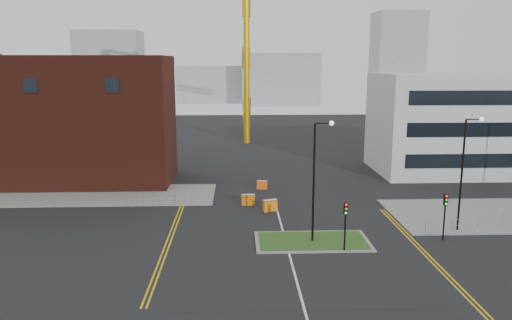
{
  "coord_description": "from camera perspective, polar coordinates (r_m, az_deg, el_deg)",
  "views": [
    {
      "loc": [
        -3.63,
        -27.52,
        13.35
      ],
      "look_at": [
        -2.0,
        14.76,
        5.0
      ],
      "focal_mm": 35.0,
      "sensor_mm": 36.0,
      "label": 1
    }
  ],
  "objects": [
    {
      "name": "ground",
      "position": [
        30.8,
        4.94,
        -14.56
      ],
      "size": [
        200.0,
        200.0,
        0.0
      ],
      "primitive_type": "plane",
      "color": "black",
      "rests_on": "ground"
    },
    {
      "name": "pavement_left",
      "position": [
        53.82,
        -19.88,
        -3.81
      ],
      "size": [
        28.0,
        8.0,
        0.12
      ],
      "primitive_type": "cube",
      "color": "slate",
      "rests_on": "ground"
    },
    {
      "name": "island_kerb",
      "position": [
        38.35,
        6.45,
        -9.22
      ],
      "size": [
        8.6,
        4.6,
        0.08
      ],
      "primitive_type": "cube",
      "color": "slate",
      "rests_on": "ground"
    },
    {
      "name": "grass_island",
      "position": [
        38.34,
        6.46,
        -9.19
      ],
      "size": [
        8.0,
        4.0,
        0.12
      ],
      "primitive_type": "cube",
      "color": "#264E1A",
      "rests_on": "ground"
    },
    {
      "name": "brick_building",
      "position": [
        59.15,
        -21.34,
        4.09
      ],
      "size": [
        24.2,
        10.07,
        14.24
      ],
      "color": "#491B12",
      "rests_on": "ground"
    },
    {
      "name": "office_block",
      "position": [
        66.87,
        24.17,
        3.88
      ],
      "size": [
        25.0,
        12.2,
        12.0
      ],
      "color": "silver",
      "rests_on": "ground"
    },
    {
      "name": "streetlamp_island",
      "position": [
        36.86,
        6.97,
        -1.35
      ],
      "size": [
        1.46,
        0.36,
        9.18
      ],
      "color": "black",
      "rests_on": "ground"
    },
    {
      "name": "streetlamp_right_near",
      "position": [
        42.3,
        22.8,
        -0.53
      ],
      "size": [
        1.46,
        0.36,
        9.18
      ],
      "color": "black",
      "rests_on": "ground"
    },
    {
      "name": "traffic_light_island",
      "position": [
        36.01,
        10.19,
        -6.44
      ],
      "size": [
        0.28,
        0.33,
        3.65
      ],
      "color": "black",
      "rests_on": "ground"
    },
    {
      "name": "traffic_light_right",
      "position": [
        40.26,
        20.81,
        -5.12
      ],
      "size": [
        0.28,
        0.33,
        3.65
      ],
      "color": "black",
      "rests_on": "ground"
    },
    {
      "name": "railing_left",
      "position": [
        47.81,
        -11.03,
        -4.34
      ],
      "size": [
        6.05,
        0.05,
        1.1
      ],
      "color": "gray",
      "rests_on": "ground"
    },
    {
      "name": "centre_line",
      "position": [
        32.6,
        4.49,
        -13.04
      ],
      "size": [
        0.15,
        30.0,
        0.01
      ],
      "primitive_type": "cube",
      "color": "silver",
      "rests_on": "ground"
    },
    {
      "name": "yellow_left_a",
      "position": [
        40.18,
        -9.87,
        -8.4
      ],
      "size": [
        0.12,
        24.0,
        0.01
      ],
      "primitive_type": "cube",
      "color": "gold",
      "rests_on": "ground"
    },
    {
      "name": "yellow_left_b",
      "position": [
        40.15,
        -9.44,
        -8.41
      ],
      "size": [
        0.12,
        24.0,
        0.01
      ],
      "primitive_type": "cube",
      "color": "gold",
      "rests_on": "ground"
    },
    {
      "name": "yellow_right_a",
      "position": [
        38.39,
        18.21,
        -9.76
      ],
      "size": [
        0.12,
        20.0,
        0.01
      ],
      "primitive_type": "cube",
      "color": "gold",
      "rests_on": "ground"
    },
    {
      "name": "yellow_right_b",
      "position": [
        38.5,
        18.64,
        -9.73
      ],
      "size": [
        0.12,
        20.0,
        0.01
      ],
      "primitive_type": "cube",
      "color": "gold",
      "rests_on": "ground"
    },
    {
      "name": "skyline_a",
      "position": [
        151.96,
        -16.3,
        9.83
      ],
      "size": [
        18.0,
        12.0,
        22.0
      ],
      "primitive_type": "cube",
      "color": "gray",
      "rests_on": "ground"
    },
    {
      "name": "skyline_b",
      "position": [
        158.2,
        2.77,
        9.21
      ],
      "size": [
        24.0,
        12.0,
        16.0
      ],
      "primitive_type": "cube",
      "color": "gray",
      "rests_on": "ground"
    },
    {
      "name": "skyline_c",
      "position": [
        160.09,
        15.77,
        10.98
      ],
      "size": [
        14.0,
        12.0,
        28.0
      ],
      "primitive_type": "cube",
      "color": "gray",
      "rests_on": "ground"
    },
    {
      "name": "skyline_d",
      "position": [
        167.74,
        -3.74,
        8.62
      ],
      "size": [
        30.0,
        12.0,
        12.0
      ],
      "primitive_type": "cube",
      "color": "gray",
      "rests_on": "ground"
    },
    {
      "name": "barrier_left",
      "position": [
        53.16,
        0.69,
        -2.83
      ],
      "size": [
        1.14,
        0.55,
        0.92
      ],
      "color": "#F5590D",
      "rests_on": "ground"
    },
    {
      "name": "barrier_mid",
      "position": [
        47.29,
        -0.9,
        -4.52
      ],
      "size": [
        1.25,
        0.42,
        1.05
      ],
      "color": "orange",
      "rests_on": "ground"
    },
    {
      "name": "barrier_right",
      "position": [
        45.45,
        1.62,
        -5.16
      ],
      "size": [
        1.34,
        0.82,
        1.07
      ],
      "color": "orange",
      "rests_on": "ground"
    }
  ]
}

